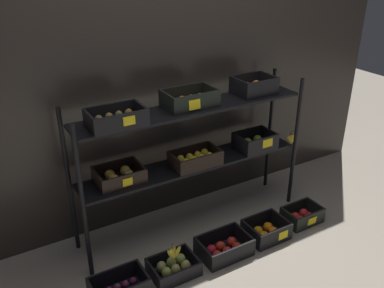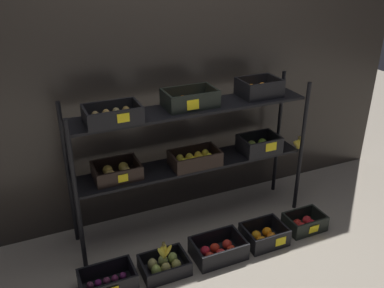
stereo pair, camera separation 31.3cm
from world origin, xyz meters
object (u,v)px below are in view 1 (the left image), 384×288
object	(u,v)px
display_rack	(193,135)
banana_bunch_loose	(173,254)
crate_ground_orange	(266,231)
crate_ground_pear	(174,267)
crate_ground_rightmost_apple_red	(302,216)
crate_ground_apple_red	(224,248)

from	to	relation	value
display_rack	banana_bunch_loose	xyz separation A→B (m)	(-0.42, -0.44, -0.61)
crate_ground_orange	banana_bunch_loose	size ratio (longest dim) A/B	2.25
crate_ground_orange	banana_bunch_loose	world-z (taller)	banana_bunch_loose
display_rack	crate_ground_pear	bearing A→B (deg)	-133.39
display_rack	crate_ground_rightmost_apple_red	world-z (taller)	display_rack
crate_ground_pear	crate_ground_orange	bearing A→B (deg)	-0.45
crate_ground_apple_red	crate_ground_orange	world-z (taller)	same
crate_ground_pear	banana_bunch_loose	world-z (taller)	banana_bunch_loose
crate_ground_orange	crate_ground_rightmost_apple_red	size ratio (longest dim) A/B	1.02
crate_ground_rightmost_apple_red	crate_ground_pear	bearing A→B (deg)	-179.91
crate_ground_orange	crate_ground_rightmost_apple_red	world-z (taller)	crate_ground_orange
crate_ground_apple_red	crate_ground_rightmost_apple_red	distance (m)	0.78
display_rack	crate_ground_orange	xyz separation A→B (m)	(0.40, -0.45, -0.73)
crate_ground_pear	display_rack	bearing A→B (deg)	46.61
display_rack	banana_bunch_loose	distance (m)	0.86
crate_ground_orange	banana_bunch_loose	distance (m)	0.82
display_rack	crate_ground_apple_red	world-z (taller)	display_rack
display_rack	crate_ground_apple_red	bearing A→B (deg)	-90.06
display_rack	banana_bunch_loose	size ratio (longest dim) A/B	13.73
crate_ground_pear	banana_bunch_loose	xyz separation A→B (m)	(0.00, -0.00, 0.12)
crate_ground_pear	crate_ground_orange	size ratio (longest dim) A/B	1.04
crate_ground_pear	crate_ground_rightmost_apple_red	distance (m)	1.20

